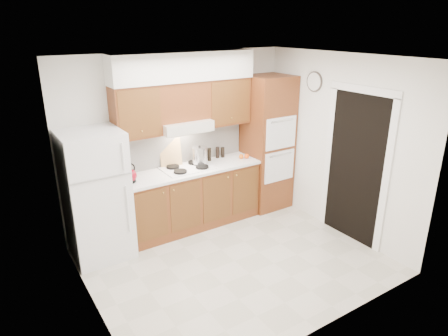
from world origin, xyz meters
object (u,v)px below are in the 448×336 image
kettle (130,176)px  stock_pot (200,155)px  oven_cabinet (267,143)px  fridge (96,196)px

kettle → stock_pot: bearing=2.1°
oven_cabinet → stock_pot: size_ratio=9.29×
fridge → kettle: fridge is taller
fridge → stock_pot: bearing=4.2°
oven_cabinet → kettle: bearing=-179.1°
kettle → fridge: bearing=176.1°
fridge → kettle: size_ratio=9.57×
stock_pot → fridge: bearing=-175.8°
fridge → oven_cabinet: oven_cabinet is taller
kettle → oven_cabinet: bearing=-3.0°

